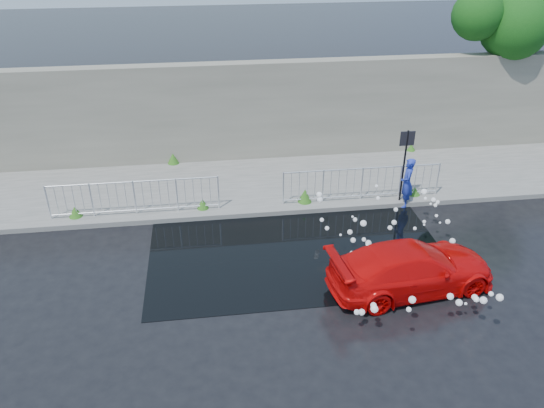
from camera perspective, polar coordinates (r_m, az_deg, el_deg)
The scene contains 13 objects.
ground at distance 13.85m, azimuth 1.23°, elevation -7.33°, with size 90.00×90.00×0.00m, color black.
pavement at distance 18.05m, azimuth -1.16°, elevation 2.23°, with size 30.00×4.00×0.15m, color #5D5C58.
curb at distance 16.30m, azimuth -0.36°, elevation -0.90°, with size 30.00×0.25×0.16m, color #5D5C58.
retaining_wall at distance 19.36m, azimuth -1.97°, elevation 9.98°, with size 30.00×0.60×3.50m, color #696658.
puddle at distance 14.72m, azimuth 2.57°, elevation -4.86°, with size 8.00×5.00×0.01m, color black.
sign_post at distance 16.64m, azimuth 14.14°, elevation 5.17°, with size 0.45×0.06×2.50m.
tree at distance 21.99m, azimuth 25.29°, elevation 17.58°, with size 4.99×2.49×6.29m.
railing_left at distance 16.35m, azimuth -14.57°, elevation 0.81°, with size 5.05×0.05×1.10m.
railing_right at distance 16.88m, azimuth 9.65°, elevation 2.30°, with size 5.05×0.05×1.10m.
weeds at distance 17.45m, azimuth -2.29°, elevation 2.14°, with size 12.17×3.93×0.43m.
water_spray at distance 13.93m, azimuth 13.63°, elevation -4.49°, with size 3.66×5.44×1.03m.
red_car at distance 13.41m, azimuth 14.79°, elevation -6.65°, with size 1.68×4.14×1.20m, color red.
person at distance 16.98m, azimuth 14.31°, elevation 2.23°, with size 0.59×0.39×1.62m, color #2131A6.
Camera 1 is at (-1.77, -11.02, 8.20)m, focal length 35.00 mm.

